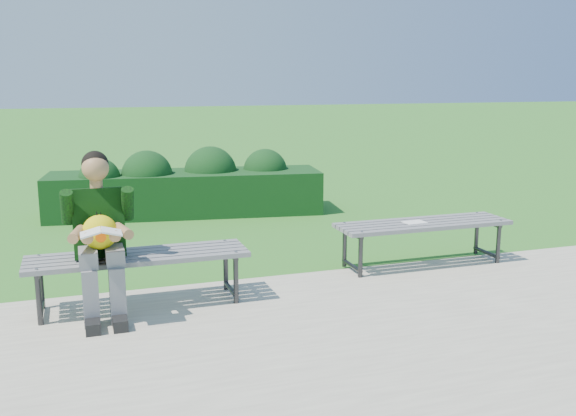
# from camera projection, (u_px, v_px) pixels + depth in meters

# --- Properties ---
(ground) EXTENTS (80.00, 80.00, 0.00)m
(ground) POSITION_uv_depth(u_px,v_px,m) (248.00, 280.00, 6.13)
(ground) COLOR #1D6B1F
(ground) RESTS_ON ground
(walkway) EXTENTS (30.00, 3.50, 0.02)m
(walkway) POSITION_uv_depth(u_px,v_px,m) (313.00, 352.00, 4.50)
(walkway) COLOR #B0A795
(walkway) RESTS_ON ground
(hedge) EXTENTS (3.90, 1.47, 0.95)m
(hedge) POSITION_uv_depth(u_px,v_px,m) (187.00, 186.00, 9.12)
(hedge) COLOR #153D19
(hedge) RESTS_ON ground
(bench_left) EXTENTS (1.80, 0.50, 0.46)m
(bench_left) POSITION_uv_depth(u_px,v_px,m) (139.00, 260.00, 5.32)
(bench_left) COLOR slate
(bench_left) RESTS_ON walkway
(bench_right) EXTENTS (1.80, 0.50, 0.46)m
(bench_right) POSITION_uv_depth(u_px,v_px,m) (423.00, 227.00, 6.51)
(bench_right) COLOR slate
(bench_right) RESTS_ON walkway
(seated_boy) EXTENTS (0.56, 0.76, 1.31)m
(seated_boy) POSITION_uv_depth(u_px,v_px,m) (99.00, 231.00, 5.07)
(seated_boy) COLOR slate
(seated_boy) RESTS_ON walkway
(paper_sheet) EXTENTS (0.23, 0.17, 0.01)m
(paper_sheet) POSITION_uv_depth(u_px,v_px,m) (415.00, 222.00, 6.47)
(paper_sheet) COLOR white
(paper_sheet) RESTS_ON bench_right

